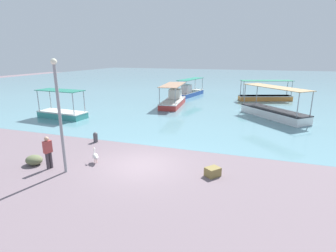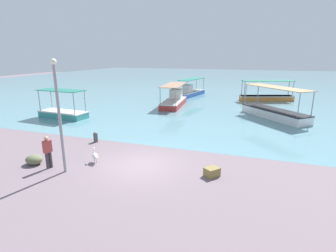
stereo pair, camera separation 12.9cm
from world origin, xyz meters
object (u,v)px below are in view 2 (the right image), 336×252
object	(u,v)px
fishing_boat_near_left	(274,112)
mooring_bollard	(96,137)
pelican	(95,156)
fishing_boat_far_right	(191,92)
net_pile	(34,160)
fishing_boat_far_left	(266,97)
fisherman_standing	(48,151)
fishing_boat_near_right	(174,100)
fishing_boat_center	(63,112)
lamp_post	(59,111)
cargo_crate	(212,172)

from	to	relation	value
fishing_boat_near_left	mooring_bollard	bearing A→B (deg)	-135.67
pelican	mooring_bollard	size ratio (longest dim) A/B	1.17
fishing_boat_far_right	mooring_bollard	distance (m)	21.45
mooring_bollard	net_pile	world-z (taller)	mooring_bollard
fishing_boat_far_left	fisherman_standing	xyz separation A→B (m)	(-10.84, -25.22, 0.41)
fishing_boat_near_left	fisherman_standing	xyz separation A→B (m)	(-11.35, -15.54, 0.34)
fishing_boat_near_right	fishing_boat_far_left	xyz separation A→B (m)	(9.96, 6.98, -0.13)
mooring_bollard	net_pile	xyz separation A→B (m)	(-0.97, -4.20, -0.10)
fishing_boat_near_left	fishing_boat_center	xyz separation A→B (m)	(-18.36, -6.16, -0.07)
net_pile	pelican	bearing A→B (deg)	22.94
fishing_boat_near_left	fishing_boat_center	distance (m)	19.37
fishing_boat_near_right	lamp_post	bearing A→B (deg)	-89.45
fishing_boat_near_left	fishing_boat_far_right	world-z (taller)	fishing_boat_near_left
net_pile	fishing_boat_center	bearing A→B (deg)	122.48
fishing_boat_near_right	fishing_boat_near_left	size ratio (longest dim) A/B	1.00
fishing_boat_near_right	cargo_crate	xyz separation A→B (m)	(7.14, -16.48, -0.41)
fishing_boat_near_left	pelican	size ratio (longest dim) A/B	7.87
fishing_boat_center	fishing_boat_far_left	bearing A→B (deg)	41.58
fishing_boat_near_left	lamp_post	world-z (taller)	lamp_post
lamp_post	cargo_crate	bearing A→B (deg)	14.89
pelican	mooring_bollard	world-z (taller)	pelican
lamp_post	net_pile	size ratio (longest dim) A/B	6.04
fishing_boat_center	fishing_boat_far_right	size ratio (longest dim) A/B	0.77
fishing_boat_far_left	fishing_boat_far_right	bearing A→B (deg)	177.04
fishing_boat_near_left	fishing_boat_center	bearing A→B (deg)	-161.45
fishing_boat_far_right	pelican	distance (m)	24.40
fishing_boat_far_right	net_pile	xyz separation A→B (m)	(-2.08, -25.62, -0.35)
fishing_boat_near_left	lamp_post	xyz separation A→B (m)	(-10.29, -15.63, 2.52)
fishing_boat_near_right	cargo_crate	bearing A→B (deg)	-66.57
fishing_boat_near_left	fisherman_standing	size ratio (longest dim) A/B	3.73
fishing_boat_far_left	cargo_crate	world-z (taller)	fishing_boat_far_left
lamp_post	cargo_crate	distance (m)	7.76
fishing_boat_near_right	fisherman_standing	world-z (taller)	fishing_boat_near_right
fishing_boat_near_right	fishing_boat_center	xyz separation A→B (m)	(-7.89, -8.86, -0.13)
fisherman_standing	fishing_boat_center	bearing A→B (deg)	126.77
pelican	fisherman_standing	world-z (taller)	fisherman_standing
fishing_boat_far_right	fisherman_standing	size ratio (longest dim) A/B	3.65
pelican	net_pile	bearing A→B (deg)	-157.06
fishing_boat_near_right	fisherman_standing	xyz separation A→B (m)	(-0.88, -18.25, 0.28)
fishing_boat_near_right	net_pile	world-z (taller)	fishing_boat_near_right
fishing_boat_far_left	lamp_post	distance (m)	27.26
fishing_boat_near_left	cargo_crate	distance (m)	14.18
lamp_post	cargo_crate	xyz separation A→B (m)	(6.97, 1.85, -2.87)
fishing_boat_far_left	fisherman_standing	size ratio (longest dim) A/B	3.93
fishing_boat_far_right	cargo_crate	world-z (taller)	fishing_boat_far_right
fishing_boat_near_right	fishing_boat_far_right	size ratio (longest dim) A/B	1.02
lamp_post	mooring_bollard	size ratio (longest dim) A/B	8.00
fisherman_standing	net_pile	xyz separation A→B (m)	(-1.11, 0.12, -0.65)
fishing_boat_center	net_pile	world-z (taller)	fishing_boat_center
fishing_boat_near_left	cargo_crate	xyz separation A→B (m)	(-3.33, -13.78, -0.35)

